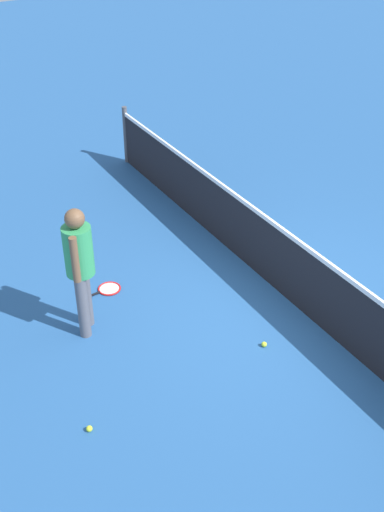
% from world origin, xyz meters
% --- Properties ---
extents(ground_plane, '(40.00, 40.00, 0.00)m').
position_xyz_m(ground_plane, '(0.00, 0.00, 0.00)').
color(ground_plane, '#265693').
extents(court_net, '(10.09, 0.09, 1.07)m').
position_xyz_m(court_net, '(0.00, 0.00, 0.50)').
color(court_net, '#4C4C51').
rests_on(court_net, ground_plane).
extents(player_near_side, '(0.49, 0.47, 1.70)m').
position_xyz_m(player_near_side, '(-0.82, -2.54, 1.01)').
color(player_near_side, '#595960').
rests_on(player_near_side, ground_plane).
extents(tennis_racket_near_player, '(0.34, 0.59, 0.03)m').
position_xyz_m(tennis_racket_near_player, '(-1.44, -1.99, 0.01)').
color(tennis_racket_near_player, red).
rests_on(tennis_racket_near_player, ground_plane).
extents(tennis_ball_midcourt, '(0.07, 0.07, 0.07)m').
position_xyz_m(tennis_ball_midcourt, '(0.70, -3.14, 0.03)').
color(tennis_ball_midcourt, '#C6E033').
rests_on(tennis_ball_midcourt, ground_plane).
extents(tennis_ball_baseline, '(0.07, 0.07, 0.07)m').
position_xyz_m(tennis_ball_baseline, '(0.55, -0.83, 0.03)').
color(tennis_ball_baseline, '#C6E033').
rests_on(tennis_ball_baseline, ground_plane).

